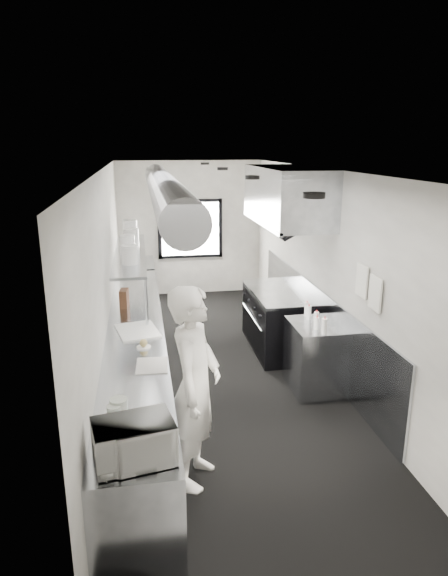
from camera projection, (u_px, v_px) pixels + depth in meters
name	position (u px, v px, depth m)	size (l,w,h in m)	color
floor	(220.00, 371.00, 7.13)	(3.00, 8.00, 0.01)	black
ceiling	(220.00, 170.00, 6.36)	(3.00, 8.00, 0.01)	silver
wall_back	(190.00, 229.00, 10.53)	(3.00, 0.02, 2.80)	silver
wall_front	(327.00, 447.00, 2.95)	(3.00, 0.02, 2.80)	silver
wall_left	(106.00, 281.00, 6.51)	(0.02, 8.00, 2.80)	silver
wall_right	(326.00, 272.00, 6.98)	(0.02, 8.00, 2.80)	silver
wall_cladding	(314.00, 322.00, 7.50)	(0.03, 5.50, 1.10)	#949BA1
hvac_duct	(164.00, 188.00, 6.69)	(0.40, 0.40, 6.40)	gray
service_window	(190.00, 229.00, 10.50)	(1.36, 0.05, 1.25)	white
exhaust_hood	(286.00, 196.00, 7.31)	(0.81, 2.20, 0.88)	#949BA1
prep_counter	(137.00, 363.00, 6.35)	(0.70, 6.00, 0.90)	#949BA1
pass_shelf	(131.00, 254.00, 7.47)	(0.45, 3.00, 0.68)	#949BA1
range	(279.00, 320.00, 7.83)	(0.88, 1.60, 0.94)	black
bottle_station	(316.00, 357.00, 6.53)	(0.65, 0.80, 0.90)	#949BA1
far_work_table	(137.00, 285.00, 9.86)	(0.70, 1.20, 0.90)	#949BA1
notice_sheet_a	(362.00, 281.00, 5.79)	(0.02, 0.28, 0.38)	white
notice_sheet_b	(375.00, 293.00, 5.47)	(0.02, 0.28, 0.38)	white
line_cook	(195.00, 387.00, 4.60)	(0.71, 0.46, 1.94)	white
microwave	(134.00, 442.00, 3.60)	(0.53, 0.40, 0.32)	white
deli_tub_a	(114.00, 411.00, 4.25)	(0.12, 0.12, 0.09)	#B3BDAE
deli_tub_b	(119.00, 405.00, 4.32)	(0.16, 0.16, 0.11)	#B3BDAE
newspaper	(152.00, 365.00, 5.20)	(0.32, 0.40, 0.01)	silver
small_plate	(144.00, 347.00, 5.67)	(0.16, 0.16, 0.01)	white
pastry	(144.00, 343.00, 5.65)	(0.09, 0.09, 0.09)	tan
cutting_board	(138.00, 331.00, 6.15)	(0.47, 0.62, 0.02)	silver
knife_block	(124.00, 298.00, 7.06)	(0.11, 0.23, 0.25)	#552C1E
plate_stack_a	(130.00, 255.00, 6.68)	(0.22, 0.22, 0.25)	white
plate_stack_b	(127.00, 245.00, 7.27)	(0.22, 0.22, 0.28)	white
plate_stack_c	(131.00, 239.00, 7.58)	(0.23, 0.23, 0.32)	white
plate_stack_d	(130.00, 231.00, 8.16)	(0.24, 0.24, 0.36)	white
squeeze_bottle_a	(324.00, 326.00, 6.06)	(0.07, 0.07, 0.20)	silver
squeeze_bottle_b	(317.00, 323.00, 6.20)	(0.05, 0.05, 0.16)	silver
squeeze_bottle_c	(316.00, 319.00, 6.33)	(0.06, 0.06, 0.18)	silver
squeeze_bottle_d	(309.00, 313.00, 6.55)	(0.06, 0.06, 0.19)	silver
squeeze_bottle_e	(307.00, 309.00, 6.68)	(0.07, 0.07, 0.20)	silver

